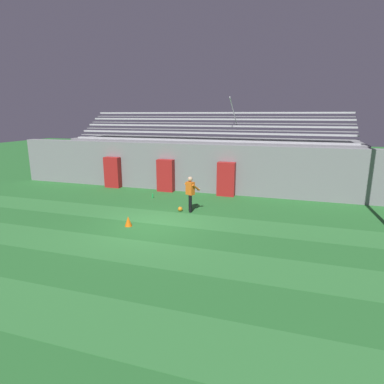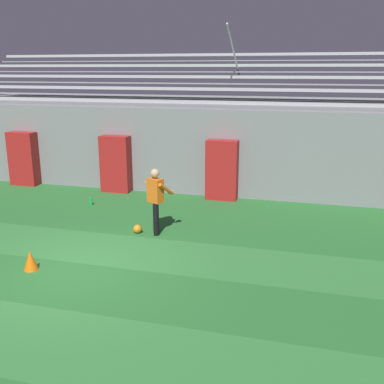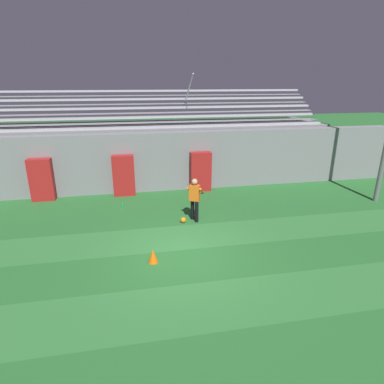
{
  "view_description": "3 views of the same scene",
  "coord_description": "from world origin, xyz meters",
  "px_view_note": "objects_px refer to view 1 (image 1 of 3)",
  "views": [
    {
      "loc": [
        5.29,
        -11.28,
        4.45
      ],
      "look_at": [
        0.64,
        3.37,
        0.72
      ],
      "focal_mm": 30.0,
      "sensor_mm": 36.0,
      "label": 1
    },
    {
      "loc": [
        4.49,
        -7.61,
        4.02
      ],
      "look_at": [
        1.61,
        3.1,
        0.97
      ],
      "focal_mm": 42.0,
      "sensor_mm": 36.0,
      "label": 2
    },
    {
      "loc": [
        -1.38,
        -8.57,
        5.08
      ],
      "look_at": [
        0.64,
        2.01,
        1.33
      ],
      "focal_mm": 30.0,
      "sensor_mm": 36.0,
      "label": 3
    }
  ],
  "objects_px": {
    "padding_pillar_far_left": "(113,172)",
    "goalkeeper": "(190,192)",
    "soccer_ball": "(180,209)",
    "padding_pillar_gate_right": "(226,179)",
    "traffic_cone": "(128,221)",
    "padding_pillar_gate_left": "(166,176)",
    "water_bottle": "(153,196)"
  },
  "relations": [
    {
      "from": "traffic_cone",
      "to": "water_bottle",
      "type": "distance_m",
      "value": 4.58
    },
    {
      "from": "soccer_ball",
      "to": "water_bottle",
      "type": "relative_size",
      "value": 0.92
    },
    {
      "from": "goalkeeper",
      "to": "traffic_cone",
      "type": "height_order",
      "value": "goalkeeper"
    },
    {
      "from": "goalkeeper",
      "to": "padding_pillar_far_left",
      "type": "bearing_deg",
      "value": 150.98
    },
    {
      "from": "soccer_ball",
      "to": "goalkeeper",
      "type": "bearing_deg",
      "value": 17.08
    },
    {
      "from": "soccer_ball",
      "to": "traffic_cone",
      "type": "distance_m",
      "value": 2.91
    },
    {
      "from": "soccer_ball",
      "to": "padding_pillar_far_left",
      "type": "bearing_deg",
      "value": 148.01
    },
    {
      "from": "padding_pillar_far_left",
      "to": "water_bottle",
      "type": "relative_size",
      "value": 7.88
    },
    {
      "from": "padding_pillar_gate_right",
      "to": "traffic_cone",
      "type": "bearing_deg",
      "value": -114.16
    },
    {
      "from": "soccer_ball",
      "to": "water_bottle",
      "type": "bearing_deg",
      "value": 140.29
    },
    {
      "from": "traffic_cone",
      "to": "water_bottle",
      "type": "height_order",
      "value": "traffic_cone"
    },
    {
      "from": "padding_pillar_gate_right",
      "to": "padding_pillar_far_left",
      "type": "height_order",
      "value": "same"
    },
    {
      "from": "traffic_cone",
      "to": "water_bottle",
      "type": "bearing_deg",
      "value": 101.97
    },
    {
      "from": "padding_pillar_gate_left",
      "to": "soccer_ball",
      "type": "xyz_separation_m",
      "value": [
        2.19,
        -3.58,
        -0.84
      ]
    },
    {
      "from": "padding_pillar_gate_left",
      "to": "padding_pillar_gate_right",
      "type": "distance_m",
      "value": 3.63
    },
    {
      "from": "padding_pillar_gate_right",
      "to": "soccer_ball",
      "type": "bearing_deg",
      "value": -111.9
    },
    {
      "from": "padding_pillar_gate_right",
      "to": "padding_pillar_far_left",
      "type": "xyz_separation_m",
      "value": [
        -7.18,
        0.0,
        0.0
      ]
    },
    {
      "from": "padding_pillar_gate_right",
      "to": "traffic_cone",
      "type": "height_order",
      "value": "padding_pillar_gate_right"
    },
    {
      "from": "padding_pillar_gate_left",
      "to": "padding_pillar_gate_right",
      "type": "height_order",
      "value": "same"
    },
    {
      "from": "water_bottle",
      "to": "traffic_cone",
      "type": "bearing_deg",
      "value": -78.03
    },
    {
      "from": "padding_pillar_gate_right",
      "to": "soccer_ball",
      "type": "height_order",
      "value": "padding_pillar_gate_right"
    },
    {
      "from": "padding_pillar_gate_left",
      "to": "water_bottle",
      "type": "relative_size",
      "value": 7.88
    },
    {
      "from": "traffic_cone",
      "to": "padding_pillar_gate_left",
      "type": "bearing_deg",
      "value": 97.92
    },
    {
      "from": "padding_pillar_gate_right",
      "to": "water_bottle",
      "type": "xyz_separation_m",
      "value": [
        -3.72,
        -1.69,
        -0.83
      ]
    },
    {
      "from": "traffic_cone",
      "to": "padding_pillar_gate_right",
      "type": "bearing_deg",
      "value": 65.84
    },
    {
      "from": "padding_pillar_far_left",
      "to": "soccer_ball",
      "type": "bearing_deg",
      "value": -31.99
    },
    {
      "from": "water_bottle",
      "to": "padding_pillar_far_left",
      "type": "bearing_deg",
      "value": 153.93
    },
    {
      "from": "padding_pillar_gate_left",
      "to": "soccer_ball",
      "type": "bearing_deg",
      "value": -58.62
    },
    {
      "from": "padding_pillar_far_left",
      "to": "soccer_ball",
      "type": "distance_m",
      "value": 6.82
    },
    {
      "from": "padding_pillar_gate_left",
      "to": "soccer_ball",
      "type": "relative_size",
      "value": 8.6
    },
    {
      "from": "padding_pillar_far_left",
      "to": "goalkeeper",
      "type": "relative_size",
      "value": 1.13
    },
    {
      "from": "goalkeeper",
      "to": "traffic_cone",
      "type": "relative_size",
      "value": 3.98
    }
  ]
}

